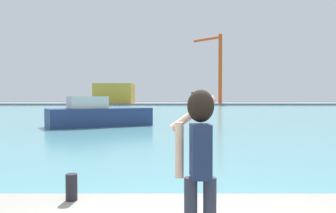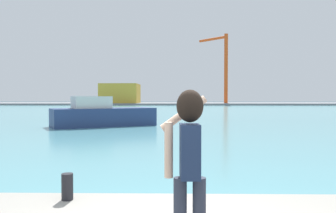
% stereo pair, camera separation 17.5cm
% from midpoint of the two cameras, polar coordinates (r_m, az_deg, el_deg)
% --- Properties ---
extents(ground_plane, '(220.00, 220.00, 0.00)m').
position_cam_midpoint_polar(ground_plane, '(53.77, 1.10, -0.68)').
color(ground_plane, '#334751').
extents(harbor_water, '(140.00, 100.00, 0.02)m').
position_cam_midpoint_polar(harbor_water, '(55.77, 1.10, -0.58)').
color(harbor_water, '#599EA8').
rests_on(harbor_water, ground_plane).
extents(far_shore_dock, '(140.00, 20.00, 0.52)m').
position_cam_midpoint_polar(far_shore_dock, '(95.75, 1.09, 0.48)').
color(far_shore_dock, gray).
rests_on(far_shore_dock, ground_plane).
extents(person_photographer, '(0.53, 0.55, 1.74)m').
position_cam_midpoint_polar(person_photographer, '(3.55, 4.96, -8.08)').
color(person_photographer, '#2D3342').
rests_on(person_photographer, quay_promenade).
extents(harbor_bollard, '(0.19, 0.19, 0.43)m').
position_cam_midpoint_polar(harbor_bollard, '(5.78, -15.88, -12.97)').
color(harbor_bollard, black).
rests_on(harbor_bollard, quay_promenade).
extents(boat_moored, '(7.68, 5.70, 2.17)m').
position_cam_midpoint_polar(boat_moored, '(24.96, -10.93, -1.41)').
color(boat_moored, navy).
rests_on(boat_moored, harbor_water).
extents(warehouse_left, '(10.06, 10.86, 5.25)m').
position_cam_midpoint_polar(warehouse_left, '(93.69, -8.02, 2.20)').
color(warehouse_left, gold).
rests_on(warehouse_left, far_shore_dock).
extents(port_crane, '(7.23, 7.73, 18.59)m').
position_cam_midpoint_polar(port_crane, '(92.72, 9.42, 7.39)').
color(port_crane, '#D84C19').
rests_on(port_crane, far_shore_dock).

